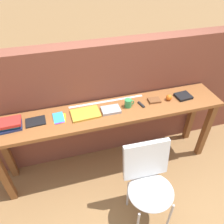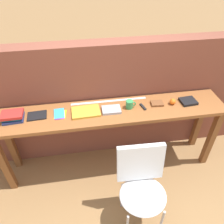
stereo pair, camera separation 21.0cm
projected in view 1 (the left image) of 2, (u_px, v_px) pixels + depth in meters
name	position (u px, v px, depth m)	size (l,w,h in m)	color
ground_plane	(118.00, 182.00, 2.65)	(40.00, 40.00, 0.00)	olive
brick_wall_back	(103.00, 102.00, 2.65)	(6.00, 0.20, 1.50)	brown
sideboard	(111.00, 120.00, 2.40)	(2.50, 0.44, 0.88)	brown
chair_white_moulded	(149.00, 181.00, 2.06)	(0.46, 0.47, 0.89)	silver
book_stack_leftmost	(10.00, 124.00, 2.09)	(0.21, 0.18, 0.08)	navy
magazine_cycling	(36.00, 122.00, 2.17)	(0.19, 0.14, 0.01)	black
pamphlet_pile_colourful	(59.00, 118.00, 2.21)	(0.13, 0.18, 0.01)	yellow
book_open_centre	(86.00, 114.00, 2.26)	(0.29, 0.20, 0.02)	gold
book_grey_hardcover	(111.00, 110.00, 2.30)	(0.20, 0.14, 0.03)	#9E9EA3
mug	(128.00, 103.00, 2.34)	(0.11, 0.08, 0.09)	#338C4C
multitool_folded	(141.00, 105.00, 2.38)	(0.02, 0.11, 0.02)	black
leather_journal_brown	(154.00, 100.00, 2.44)	(0.13, 0.10, 0.02)	brown
sports_ball_small	(169.00, 97.00, 2.44)	(0.07, 0.07, 0.07)	orange
book_repair_rightmost	(183.00, 96.00, 2.50)	(0.17, 0.15, 0.03)	black
ruler_metal_back_edge	(106.00, 101.00, 2.44)	(0.85, 0.03, 0.00)	silver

